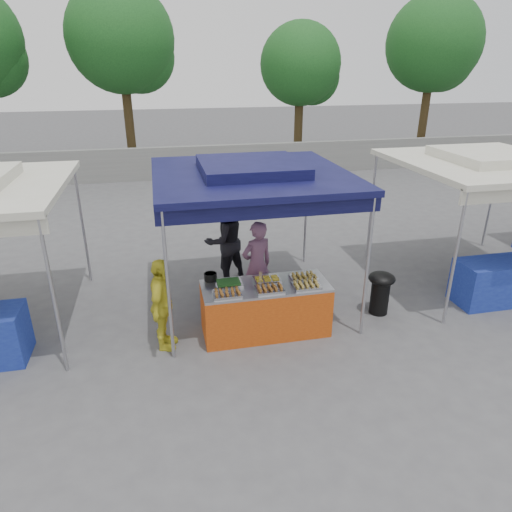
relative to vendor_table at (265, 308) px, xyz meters
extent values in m
plane|color=#504F52|center=(0.00, 0.10, -0.43)|extent=(80.00, 80.00, 0.00)
cube|color=slate|center=(0.00, 11.10, 0.17)|extent=(40.00, 0.25, 1.20)
cylinder|color=#A7A6AD|center=(-1.50, -0.40, 0.72)|extent=(0.05, 0.05, 2.30)
cylinder|color=#A7A6AD|center=(1.50, -0.40, 0.72)|extent=(0.05, 0.05, 2.30)
cylinder|color=#A7A6AD|center=(-1.50, 2.60, 0.72)|extent=(0.05, 0.05, 2.30)
cylinder|color=#A7A6AD|center=(1.50, 2.60, 0.72)|extent=(0.05, 0.05, 2.30)
cube|color=#0E0E39|center=(0.00, 1.10, 1.92)|extent=(3.20, 3.20, 0.10)
cube|color=#0E0E39|center=(0.00, 1.10, 2.05)|extent=(1.65, 1.65, 0.18)
cube|color=#0E0E39|center=(0.00, -0.40, 1.77)|extent=(3.20, 0.04, 0.25)
cylinder|color=#A7A6AD|center=(-3.00, -0.40, 0.72)|extent=(0.05, 0.05, 2.30)
cylinder|color=#A7A6AD|center=(-3.00, 2.60, 0.72)|extent=(0.05, 0.05, 2.30)
cylinder|color=#A7A6AD|center=(3.00, -0.40, 0.72)|extent=(0.05, 0.05, 2.30)
cylinder|color=#A7A6AD|center=(3.00, 2.60, 0.72)|extent=(0.05, 0.05, 2.30)
cylinder|color=#A7A6AD|center=(6.00, 2.60, 0.72)|extent=(0.05, 0.05, 2.30)
cube|color=beige|center=(4.50, 1.10, 1.92)|extent=(3.20, 3.20, 0.10)
cube|color=beige|center=(4.50, 1.10, 2.05)|extent=(1.65, 1.65, 0.18)
cube|color=navy|center=(4.50, 0.10, -0.03)|extent=(1.80, 0.70, 0.80)
cylinder|color=#392B16|center=(-2.44, 13.42, 1.78)|extent=(0.36, 0.36, 4.41)
sphere|color=#1B531D|center=(-2.44, 13.42, 4.49)|extent=(4.03, 4.03, 4.03)
sphere|color=#1B531D|center=(-1.84, 13.62, 3.86)|extent=(2.77, 2.77, 2.77)
cylinder|color=#392B16|center=(4.56, 13.05, 1.38)|extent=(0.36, 0.36, 3.60)
sphere|color=#1B531D|center=(4.56, 13.05, 3.59)|extent=(3.29, 3.29, 3.29)
sphere|color=#1B531D|center=(5.16, 13.25, 3.07)|extent=(2.26, 2.26, 2.26)
cylinder|color=#392B16|center=(10.28, 12.76, 1.74)|extent=(0.36, 0.36, 4.33)
sphere|color=#1B531D|center=(10.28, 12.76, 4.40)|extent=(3.96, 3.96, 3.96)
sphere|color=#1B531D|center=(10.88, 12.96, 3.78)|extent=(2.72, 2.72, 2.72)
cube|color=#AC400F|center=(0.00, 0.00, -0.02)|extent=(2.00, 0.80, 0.81)
cube|color=#A7A6AD|center=(0.00, 0.00, 0.40)|extent=(2.00, 0.80, 0.04)
cube|color=#B1B1B6|center=(-0.65, -0.23, 0.45)|extent=(0.42, 0.30, 0.05)
cube|color=brown|center=(-0.65, -0.23, 0.49)|extent=(0.35, 0.25, 0.02)
cube|color=#B1B1B6|center=(0.01, -0.22, 0.45)|extent=(0.42, 0.30, 0.05)
cube|color=brown|center=(0.01, -0.22, 0.49)|extent=(0.35, 0.25, 0.02)
cube|color=#B1B1B6|center=(0.60, -0.23, 0.45)|extent=(0.42, 0.30, 0.05)
cube|color=olive|center=(0.60, -0.23, 0.49)|extent=(0.35, 0.25, 0.02)
cube|color=#B1B1B6|center=(-0.57, 0.10, 0.45)|extent=(0.42, 0.30, 0.05)
cube|color=#1D4D1A|center=(-0.57, 0.10, 0.49)|extent=(0.35, 0.25, 0.02)
cube|color=#B1B1B6|center=(0.05, 0.11, 0.45)|extent=(0.42, 0.30, 0.05)
cube|color=gold|center=(0.05, 0.11, 0.49)|extent=(0.35, 0.25, 0.02)
cube|color=#B1B1B6|center=(0.65, 0.06, 0.45)|extent=(0.42, 0.30, 0.05)
cube|color=olive|center=(0.65, 0.06, 0.49)|extent=(0.35, 0.25, 0.02)
cylinder|color=black|center=(-0.82, 0.35, 0.48)|extent=(0.20, 0.20, 0.12)
cylinder|color=#A7A6AD|center=(-0.10, -0.09, 0.47)|extent=(0.07, 0.07, 0.09)
cylinder|color=black|center=(2.09, 0.17, -0.12)|extent=(0.32, 0.32, 0.62)
ellipsoid|color=black|center=(2.09, 0.17, 0.25)|extent=(0.46, 0.46, 0.21)
cube|color=navy|center=(-0.50, 0.64, -0.26)|extent=(0.54, 0.38, 0.33)
cube|color=navy|center=(0.21, 0.60, -0.26)|extent=(0.54, 0.38, 0.33)
cube|color=navy|center=(0.21, 0.60, 0.06)|extent=(0.53, 0.37, 0.32)
imported|color=#7A4D6B|center=(0.05, 0.85, 0.38)|extent=(0.68, 0.55, 1.61)
imported|color=black|center=(-0.35, 1.98, 0.45)|extent=(1.05, 0.96, 1.75)
imported|color=gold|center=(-1.61, -0.10, 0.31)|extent=(0.53, 0.92, 1.46)
camera|label=1|loc=(-1.52, -6.22, 3.63)|focal=32.00mm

